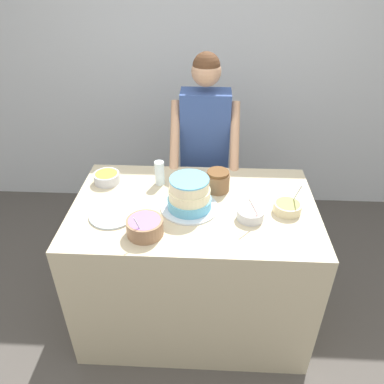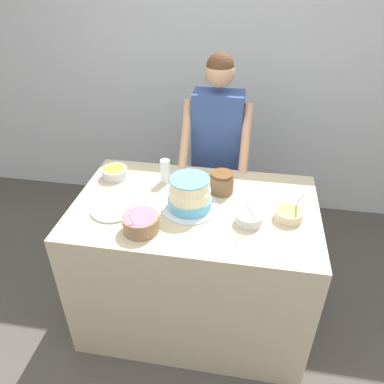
% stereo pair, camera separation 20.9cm
% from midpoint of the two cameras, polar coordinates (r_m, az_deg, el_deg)
% --- Properties ---
extents(ground_plane, '(14.00, 14.00, 0.00)m').
position_cam_midpoint_polar(ground_plane, '(2.59, -2.79, -25.47)').
color(ground_plane, '#4C4742').
extents(wall_back, '(10.00, 0.05, 2.60)m').
position_cam_midpoint_polar(wall_back, '(3.41, -0.30, 17.86)').
color(wall_back, silver).
rests_on(wall_back, ground_plane).
extents(counter, '(1.43, 0.89, 0.95)m').
position_cam_midpoint_polar(counter, '(2.49, -2.15, -10.93)').
color(counter, '#C6B793').
rests_on(counter, ground_plane).
extents(person_baker, '(0.47, 0.45, 1.65)m').
position_cam_midpoint_polar(person_baker, '(2.75, -0.22, 7.54)').
color(person_baker, '#2D2D38').
rests_on(person_baker, ground_plane).
extents(cake, '(0.33, 0.33, 0.20)m').
position_cam_midpoint_polar(cake, '(2.11, -3.22, -0.57)').
color(cake, silver).
rests_on(cake, counter).
extents(frosting_bowl_orange, '(0.16, 0.16, 0.06)m').
position_cam_midpoint_polar(frosting_bowl_orange, '(2.47, -15.24, 2.10)').
color(frosting_bowl_orange, silver).
rests_on(frosting_bowl_orange, counter).
extents(frosting_bowl_purple, '(0.19, 0.19, 0.15)m').
position_cam_midpoint_polar(frosting_bowl_purple, '(1.98, -10.22, -5.29)').
color(frosting_bowl_purple, '#936B4C').
rests_on(frosting_bowl_purple, counter).
extents(frosting_bowl_olive, '(0.16, 0.16, 0.17)m').
position_cam_midpoint_polar(frosting_bowl_olive, '(2.16, 11.70, -2.34)').
color(frosting_bowl_olive, beige).
rests_on(frosting_bowl_olive, counter).
extents(frosting_bowl_pink, '(0.15, 0.15, 0.17)m').
position_cam_midpoint_polar(frosting_bowl_pink, '(2.07, 6.07, -3.42)').
color(frosting_bowl_pink, silver).
rests_on(frosting_bowl_pink, counter).
extents(drinking_glass, '(0.06, 0.06, 0.16)m').
position_cam_midpoint_polar(drinking_glass, '(2.36, -7.50, 2.83)').
color(drinking_glass, silver).
rests_on(drinking_glass, counter).
extents(ceramic_plate, '(0.26, 0.26, 0.01)m').
position_cam_midpoint_polar(ceramic_plate, '(2.17, -14.73, -3.47)').
color(ceramic_plate, silver).
rests_on(ceramic_plate, counter).
extents(stoneware_jar, '(0.14, 0.14, 0.13)m').
position_cam_midpoint_polar(stoneware_jar, '(2.29, 1.35, 1.63)').
color(stoneware_jar, brown).
rests_on(stoneware_jar, counter).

